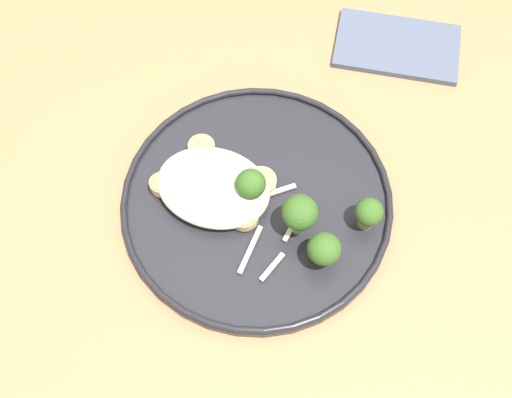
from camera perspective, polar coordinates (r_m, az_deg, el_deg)
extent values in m
plane|color=#665B51|center=(1.39, 1.14, -14.39)|extent=(6.00, 6.00, 0.00)
cube|color=#9E754C|center=(0.70, 2.20, -1.88)|extent=(1.40, 1.00, 0.04)
cube|color=olive|center=(1.43, -18.07, 15.27)|extent=(0.06, 0.06, 0.70)
cylinder|color=#232328|center=(0.68, 0.00, -0.56)|extent=(0.29, 0.29, 0.01)
torus|color=black|center=(0.67, 0.00, -0.25)|extent=(0.29, 0.29, 0.01)
ellipsoid|color=beige|center=(0.67, -3.87, 1.08)|extent=(0.12, 0.09, 0.03)
cylinder|color=#DBB77A|center=(0.66, -5.30, -0.92)|extent=(0.02, 0.02, 0.01)
cylinder|color=#8E774F|center=(0.66, -5.35, -0.64)|extent=(0.02, 0.02, 0.00)
cylinder|color=#E5C689|center=(0.68, 0.47, 1.55)|extent=(0.03, 0.03, 0.01)
cylinder|color=#958159|center=(0.67, 0.47, 1.79)|extent=(0.03, 0.03, 0.00)
cylinder|color=#E5C689|center=(0.70, -4.91, 4.54)|extent=(0.03, 0.03, 0.01)
cylinder|color=#958159|center=(0.69, -4.96, 4.89)|extent=(0.03, 0.03, 0.00)
cylinder|color=beige|center=(0.67, -4.28, 0.66)|extent=(0.02, 0.02, 0.01)
cylinder|color=#988766|center=(0.67, -4.32, 0.90)|extent=(0.02, 0.02, 0.00)
cylinder|color=#DBB77A|center=(0.69, -4.07, 3.24)|extent=(0.03, 0.03, 0.01)
cylinder|color=#8E774F|center=(0.68, -4.11, 3.57)|extent=(0.03, 0.03, 0.00)
cylinder|color=#DBB77A|center=(0.68, -8.52, 1.26)|extent=(0.02, 0.02, 0.01)
cylinder|color=#8E774F|center=(0.67, -8.60, 1.56)|extent=(0.02, 0.02, 0.00)
cylinder|color=#DBB77A|center=(0.66, -1.05, -1.58)|extent=(0.03, 0.03, 0.01)
cylinder|color=#8E774F|center=(0.65, -1.06, -1.34)|extent=(0.03, 0.03, 0.00)
cylinder|color=#89A356|center=(0.65, 3.81, -2.21)|extent=(0.02, 0.02, 0.03)
sphere|color=#386023|center=(0.63, 3.96, -1.21)|extent=(0.04, 0.04, 0.04)
cylinder|color=#7A994C|center=(0.64, 5.96, -5.21)|extent=(0.01, 0.01, 0.02)
sphere|color=#386023|center=(0.62, 6.15, -4.49)|extent=(0.03, 0.03, 0.03)
cylinder|color=#89A356|center=(0.67, -0.58, 0.14)|extent=(0.02, 0.02, 0.02)
sphere|color=#386023|center=(0.64, -0.60, 1.08)|extent=(0.03, 0.03, 0.03)
cylinder|color=#7A994C|center=(0.67, 9.85, -1.88)|extent=(0.02, 0.02, 0.02)
sphere|color=#386023|center=(0.65, 10.12, -1.15)|extent=(0.03, 0.03, 0.03)
cube|color=silver|center=(0.66, 3.36, -2.31)|extent=(0.01, 0.04, 0.00)
cube|color=silver|center=(0.68, 2.10, 0.74)|extent=(0.03, 0.03, 0.00)
cube|color=silver|center=(0.65, -0.52, -4.57)|extent=(0.01, 0.06, 0.00)
cube|color=silver|center=(0.64, 1.45, -6.12)|extent=(0.02, 0.04, 0.00)
cube|color=#4C566B|center=(0.82, 12.57, 13.26)|extent=(0.16, 0.11, 0.01)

